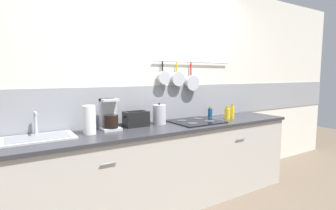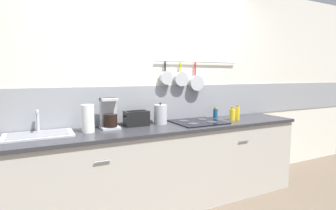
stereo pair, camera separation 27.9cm
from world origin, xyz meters
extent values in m
plane|color=brown|center=(0.00, 0.00, 0.00)|extent=(12.00, 12.00, 0.00)
cube|color=silver|center=(0.00, 0.34, 1.30)|extent=(7.20, 0.06, 2.60)
cube|color=gray|center=(0.00, 0.34, 1.10)|extent=(7.20, 0.07, 0.42)
cylinder|color=#B7BABF|center=(0.55, 0.29, 1.60)|extent=(1.17, 0.02, 0.02)
cylinder|color=black|center=(0.09, 0.29, 1.54)|extent=(0.02, 0.02, 0.11)
cylinder|color=#B7BABF|center=(0.09, 0.26, 1.41)|extent=(0.15, 0.05, 0.15)
cylinder|color=gold|center=(0.29, 0.29, 1.54)|extent=(0.02, 0.02, 0.12)
cylinder|color=#B7BABF|center=(0.29, 0.27, 1.39)|extent=(0.17, 0.05, 0.17)
cylinder|color=red|center=(0.51, 0.29, 1.52)|extent=(0.02, 0.02, 0.16)
cylinder|color=#B7BABF|center=(0.51, 0.26, 1.34)|extent=(0.19, 0.06, 0.19)
cube|color=#B7B2A8|center=(0.00, 0.00, 0.43)|extent=(3.17, 0.57, 0.86)
cylinder|color=slate|center=(-0.79, -0.30, 0.70)|extent=(0.14, 0.01, 0.01)
cylinder|color=slate|center=(0.79, -0.30, 0.70)|extent=(0.14, 0.01, 0.01)
cube|color=#2D2D33|center=(0.00, 0.00, 0.88)|extent=(3.21, 0.61, 0.03)
cube|color=#B7BABF|center=(-1.27, 0.10, 0.90)|extent=(0.59, 0.36, 0.01)
cube|color=slate|center=(-1.27, 0.10, 0.91)|extent=(0.50, 0.29, 0.00)
cylinder|color=#B7BABF|center=(-1.27, 0.24, 1.00)|extent=(0.03, 0.03, 0.22)
cylinder|color=#B7BABF|center=(-1.27, 0.17, 1.11)|extent=(0.02, 0.14, 0.02)
cylinder|color=white|center=(-0.84, 0.06, 1.03)|extent=(0.12, 0.12, 0.27)
cube|color=#B7BABF|center=(-0.61, 0.13, 0.91)|extent=(0.18, 0.18, 0.02)
cube|color=#B7BABF|center=(-0.61, 0.19, 1.05)|extent=(0.17, 0.06, 0.31)
cylinder|color=black|center=(-0.61, 0.11, 0.98)|extent=(0.14, 0.14, 0.13)
cube|color=#B7BABF|center=(-0.61, 0.15, 1.19)|extent=(0.17, 0.14, 0.02)
cube|color=black|center=(-0.32, 0.16, 0.97)|extent=(0.26, 0.16, 0.16)
cube|color=black|center=(-0.32, 0.14, 1.06)|extent=(0.19, 0.03, 0.00)
cube|color=black|center=(-0.32, 0.19, 1.06)|extent=(0.19, 0.03, 0.00)
cube|color=black|center=(-0.45, 0.16, 1.01)|extent=(0.02, 0.02, 0.02)
cylinder|color=#B7BABF|center=(-0.04, 0.15, 1.00)|extent=(0.15, 0.15, 0.22)
sphere|color=black|center=(-0.04, 0.15, 1.12)|extent=(0.02, 0.02, 0.02)
cube|color=black|center=(0.39, 0.04, 0.90)|extent=(0.56, 0.51, 0.01)
cylinder|color=#38383D|center=(0.26, -0.07, 0.91)|extent=(0.12, 0.12, 0.00)
cylinder|color=#38383D|center=(0.52, -0.07, 0.91)|extent=(0.12, 0.12, 0.00)
cylinder|color=#38383D|center=(0.26, 0.14, 0.91)|extent=(0.12, 0.12, 0.00)
cylinder|color=#38383D|center=(0.52, 0.14, 0.91)|extent=(0.12, 0.12, 0.00)
cylinder|color=navy|center=(0.77, 0.22, 0.95)|extent=(0.06, 0.06, 0.12)
cylinder|color=#B28C19|center=(0.77, 0.22, 1.02)|extent=(0.03, 0.03, 0.03)
cylinder|color=yellow|center=(0.85, -0.02, 0.96)|extent=(0.07, 0.07, 0.13)
cylinder|color=#B28C19|center=(0.85, -0.02, 1.04)|extent=(0.04, 0.04, 0.03)
cylinder|color=yellow|center=(0.92, -0.03, 0.97)|extent=(0.05, 0.05, 0.15)
cylinder|color=#B28C19|center=(0.92, -0.03, 1.06)|extent=(0.03, 0.03, 0.03)
camera|label=1|loc=(-1.51, -2.35, 1.43)|focal=28.00mm
camera|label=2|loc=(-1.26, -2.48, 1.43)|focal=28.00mm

